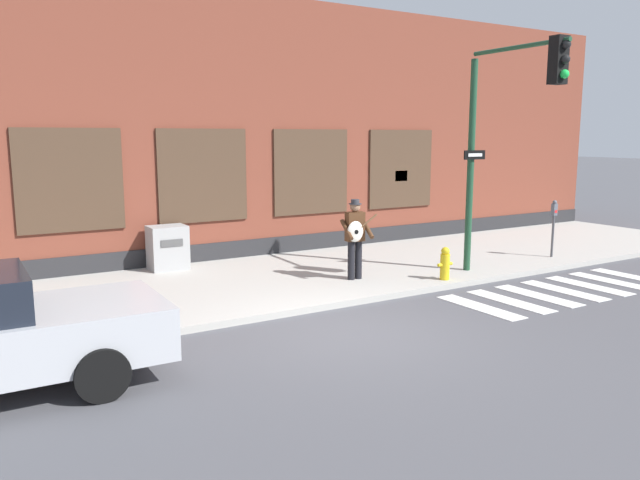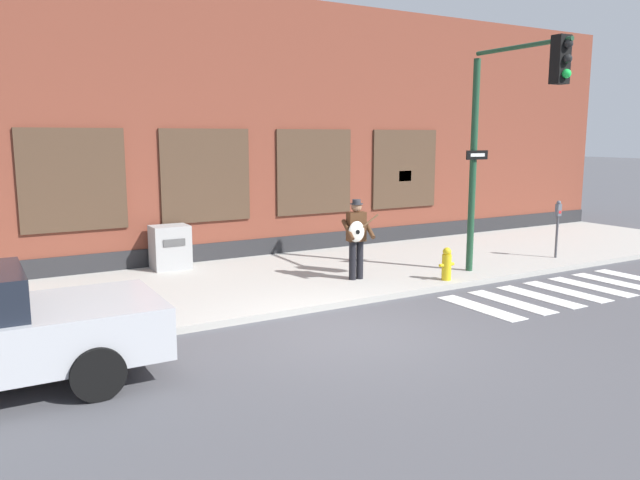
% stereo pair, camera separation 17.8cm
% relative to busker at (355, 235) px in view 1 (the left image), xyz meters
% --- Properties ---
extents(ground_plane, '(160.00, 160.00, 0.00)m').
position_rel_busker_xyz_m(ground_plane, '(-1.99, -2.70, -1.09)').
color(ground_plane, '#4C4C51').
extents(sidewalk, '(28.00, 4.90, 0.12)m').
position_rel_busker_xyz_m(sidewalk, '(-1.99, 1.09, -1.02)').
color(sidewalk, '#ADAAA3').
rests_on(sidewalk, ground).
extents(building_backdrop, '(28.00, 4.06, 6.53)m').
position_rel_busker_xyz_m(building_backdrop, '(-1.99, 5.53, 2.17)').
color(building_backdrop, brown).
rests_on(building_backdrop, ground).
extents(crosswalk, '(5.20, 1.90, 0.01)m').
position_rel_busker_xyz_m(crosswalk, '(3.36, -2.67, -1.08)').
color(crosswalk, silver).
rests_on(crosswalk, ground).
extents(busker, '(0.72, 0.59, 1.70)m').
position_rel_busker_xyz_m(busker, '(0.00, 0.00, 0.00)').
color(busker, black).
rests_on(busker, sidewalk).
extents(traffic_light, '(0.60, 2.52, 4.84)m').
position_rel_busker_xyz_m(traffic_light, '(2.68, -1.52, 2.38)').
color(traffic_light, '#1E472D').
rests_on(traffic_light, sidewalk).
extents(parking_meter, '(0.13, 0.11, 1.44)m').
position_rel_busker_xyz_m(parking_meter, '(5.66, -0.53, -0.02)').
color(parking_meter, '#47474C').
rests_on(parking_meter, sidewalk).
extents(utility_box, '(0.84, 0.64, 1.00)m').
position_rel_busker_xyz_m(utility_box, '(-3.05, 3.09, -0.46)').
color(utility_box, '#9E9E9E').
rests_on(utility_box, sidewalk).
extents(fire_hydrant, '(0.38, 0.20, 0.70)m').
position_rel_busker_xyz_m(fire_hydrant, '(1.61, -1.02, -0.62)').
color(fire_hydrant, gold).
rests_on(fire_hydrant, sidewalk).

